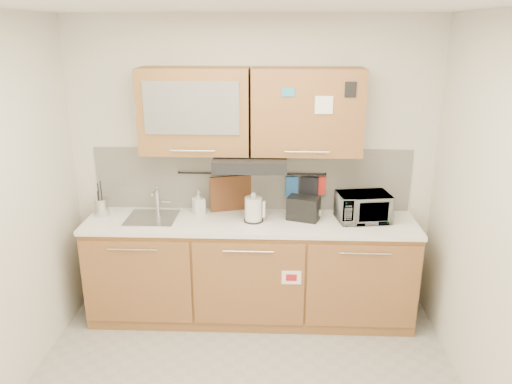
{
  "coord_description": "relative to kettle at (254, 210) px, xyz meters",
  "views": [
    {
      "loc": [
        0.21,
        -2.77,
        2.47
      ],
      "look_at": [
        0.05,
        1.05,
        1.22
      ],
      "focal_mm": 35.0,
      "sensor_mm": 36.0,
      "label": 1
    }
  ],
  "objects": [
    {
      "name": "backsplash",
      "position": [
        -0.03,
        0.31,
        0.18
      ],
      "size": [
        2.8,
        0.02,
        0.56
      ],
      "primitive_type": "cube",
      "color": "silver",
      "rests_on": "countertop"
    },
    {
      "name": "countertop",
      "position": [
        -0.03,
        0.02,
        -0.12
      ],
      "size": [
        2.82,
        0.62,
        0.04
      ],
      "primitive_type": "cube",
      "color": "white",
      "rests_on": "base_cabinet"
    },
    {
      "name": "sink",
      "position": [
        -0.88,
        0.03,
        -0.1
      ],
      "size": [
        0.42,
        0.4,
        0.26
      ],
      "color": "silver",
      "rests_on": "countertop"
    },
    {
      "name": "toaster",
      "position": [
        0.42,
        0.06,
        -0.0
      ],
      "size": [
        0.3,
        0.23,
        0.2
      ],
      "rotation": [
        0.0,
        0.0,
        -0.33
      ],
      "color": "black",
      "rests_on": "countertop"
    },
    {
      "name": "ceiling",
      "position": [
        -0.03,
        -1.17,
        1.58
      ],
      "size": [
        3.2,
        3.2,
        0.0
      ],
      "primitive_type": "plane",
      "rotation": [
        3.14,
        0.0,
        0.0
      ],
      "color": "white",
      "rests_on": "wall_back"
    },
    {
      "name": "range_hood",
      "position": [
        -0.03,
        0.08,
        0.4
      ],
      "size": [
        0.6,
        0.46,
        0.1
      ],
      "primitive_type": "cube",
      "color": "black",
      "rests_on": "upper_cabinets"
    },
    {
      "name": "wall_right",
      "position": [
        1.57,
        -1.17,
        0.28
      ],
      "size": [
        0.0,
        3.0,
        3.0
      ],
      "primitive_type": "plane",
      "rotation": [
        1.57,
        0.0,
        -1.57
      ],
      "color": "silver",
      "rests_on": "ground"
    },
    {
      "name": "oven_mitt",
      "position": [
        0.33,
        0.26,
        0.13
      ],
      "size": [
        0.11,
        0.03,
        0.18
      ],
      "primitive_type": "cube",
      "rotation": [
        0.0,
        0.0,
        0.07
      ],
      "color": "#22559C",
      "rests_on": "utensil_rail"
    },
    {
      "name": "base_cabinet",
      "position": [
        -0.03,
        0.02,
        -0.62
      ],
      "size": [
        2.8,
        0.64,
        0.88
      ],
      "color": "#A6673A",
      "rests_on": "floor"
    },
    {
      "name": "dark_pouch",
      "position": [
        0.48,
        0.26,
        0.09
      ],
      "size": [
        0.16,
        0.06,
        0.25
      ],
      "primitive_type": "cube",
      "rotation": [
        0.0,
        0.0,
        -0.11
      ],
      "color": "black",
      "rests_on": "utensil_rail"
    },
    {
      "name": "upper_cabinets",
      "position": [
        -0.03,
        0.15,
        0.81
      ],
      "size": [
        1.82,
        0.37,
        0.7
      ],
      "color": "#A6673A",
      "rests_on": "wall_back"
    },
    {
      "name": "microwave",
      "position": [
        0.92,
        0.05,
        0.02
      ],
      "size": [
        0.47,
        0.36,
        0.24
      ],
      "primitive_type": "imported",
      "rotation": [
        0.0,
        0.0,
        0.16
      ],
      "color": "#999999",
      "rests_on": "countertop"
    },
    {
      "name": "utensil_rail",
      "position": [
        -0.03,
        0.28,
        0.24
      ],
      "size": [
        1.3,
        0.02,
        0.02
      ],
      "primitive_type": "cylinder",
      "rotation": [
        0.0,
        1.57,
        0.0
      ],
      "color": "black",
      "rests_on": "backsplash"
    },
    {
      "name": "pot_holder",
      "position": [
        0.56,
        0.26,
        0.14
      ],
      "size": [
        0.13,
        0.04,
        0.16
      ],
      "primitive_type": "cube",
      "rotation": [
        0.0,
        0.0,
        0.15
      ],
      "color": "red",
      "rests_on": "utensil_rail"
    },
    {
      "name": "wall_back",
      "position": [
        -0.03,
        0.33,
        0.28
      ],
      "size": [
        3.2,
        0.0,
        3.2
      ],
      "primitive_type": "plane",
      "rotation": [
        1.57,
        0.0,
        0.0
      ],
      "color": "silver",
      "rests_on": "ground"
    },
    {
      "name": "kettle",
      "position": [
        0.0,
        0.0,
        0.0
      ],
      "size": [
        0.19,
        0.17,
        0.26
      ],
      "rotation": [
        0.0,
        0.0,
        -0.21
      ],
      "color": "silver",
      "rests_on": "countertop"
    },
    {
      "name": "soap_bottle",
      "position": [
        -0.49,
        0.17,
        0.0
      ],
      "size": [
        0.13,
        0.13,
        0.21
      ],
      "primitive_type": "imported",
      "rotation": [
        0.0,
        0.0,
        0.49
      ],
      "color": "#999999",
      "rests_on": "countertop"
    },
    {
      "name": "utensil_crock",
      "position": [
        -1.33,
        0.08,
        -0.02
      ],
      "size": [
        0.15,
        0.15,
        0.31
      ],
      "rotation": [
        0.0,
        0.0,
        -0.25
      ],
      "color": "silver",
      "rests_on": "countertop"
    },
    {
      "name": "cutting_board",
      "position": [
        -0.21,
        0.26,
        -0.01
      ],
      "size": [
        0.37,
        0.14,
        0.46
      ],
      "primitive_type": "cube",
      "rotation": [
        0.0,
        0.0,
        0.31
      ],
      "color": "brown",
      "rests_on": "utensil_rail"
    }
  ]
}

